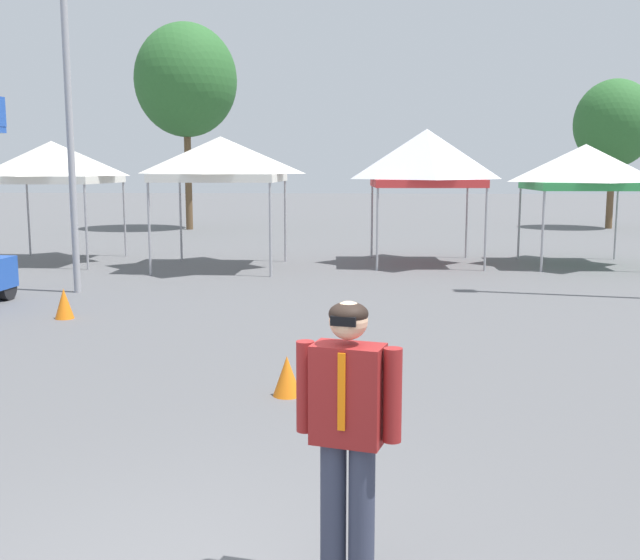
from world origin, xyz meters
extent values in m
cylinder|color=#9E9EA3|center=(-6.08, 14.45, 1.16)|extent=(0.06, 0.06, 2.32)
cylinder|color=#9E9EA3|center=(-8.89, 17.35, 1.16)|extent=(0.06, 0.06, 2.32)
cylinder|color=#9E9EA3|center=(-6.03, 17.30, 1.16)|extent=(0.06, 0.06, 2.32)
pyramid|color=white|center=(-7.48, 15.90, 2.78)|extent=(3.05, 3.05, 0.91)
cube|color=white|center=(-7.48, 15.90, 2.22)|extent=(3.02, 3.02, 0.20)
cylinder|color=#9E9EA3|center=(-4.20, 13.53, 1.20)|extent=(0.06, 0.06, 2.39)
cylinder|color=#9E9EA3|center=(-1.32, 13.50, 1.20)|extent=(0.06, 0.06, 2.39)
cylinder|color=#9E9EA3|center=(-4.18, 16.41, 1.20)|extent=(0.06, 0.06, 2.39)
cylinder|color=#9E9EA3|center=(-1.29, 16.38, 1.20)|extent=(0.06, 0.06, 2.39)
pyramid|color=white|center=(-2.75, 14.96, 2.85)|extent=(3.06, 3.06, 0.91)
cube|color=white|center=(-2.75, 14.96, 2.29)|extent=(3.03, 3.03, 0.20)
cylinder|color=#9E9EA3|center=(1.18, 14.73, 1.12)|extent=(0.06, 0.06, 2.24)
cylinder|color=#9E9EA3|center=(3.85, 14.86, 1.12)|extent=(0.06, 0.06, 2.24)
cylinder|color=#9E9EA3|center=(1.05, 17.40, 1.12)|extent=(0.06, 0.06, 2.24)
cylinder|color=#9E9EA3|center=(3.72, 17.53, 1.12)|extent=(0.06, 0.06, 2.24)
pyramid|color=white|center=(2.45, 16.13, 2.89)|extent=(2.94, 2.94, 1.29)
cube|color=red|center=(2.45, 16.13, 2.14)|extent=(2.91, 2.91, 0.20)
cylinder|color=#9E9EA3|center=(5.21, 14.76, 1.09)|extent=(0.06, 0.06, 2.17)
cylinder|color=#9E9EA3|center=(5.16, 17.42, 1.09)|extent=(0.06, 0.06, 2.17)
cylinder|color=#9E9EA3|center=(7.83, 17.47, 1.09)|extent=(0.06, 0.06, 2.17)
pyramid|color=white|center=(6.52, 16.12, 2.66)|extent=(2.85, 2.85, 0.96)
cube|color=green|center=(6.52, 16.12, 2.07)|extent=(2.82, 2.82, 0.20)
cylinder|color=black|center=(-6.03, 10.05, 0.24)|extent=(0.21, 0.49, 0.48)
cylinder|color=#33384C|center=(0.77, 0.44, 0.46)|extent=(0.16, 0.16, 0.92)
cylinder|color=#33384C|center=(0.94, 0.39, 0.46)|extent=(0.16, 0.16, 0.92)
cube|color=maroon|center=(0.85, 0.42, 1.22)|extent=(0.47, 0.34, 0.60)
cylinder|color=maroon|center=(0.59, 0.49, 1.24)|extent=(0.11, 0.11, 0.56)
cylinder|color=maroon|center=(1.11, 0.35, 1.24)|extent=(0.11, 0.11, 0.56)
sphere|color=#D8A884|center=(0.85, 0.42, 1.67)|extent=(0.23, 0.23, 0.23)
ellipsoid|color=black|center=(0.85, 0.42, 1.71)|extent=(0.23, 0.23, 0.14)
cube|color=black|center=(0.82, 0.32, 1.68)|extent=(0.15, 0.06, 0.06)
cube|color=orange|center=(0.82, 0.29, 1.27)|extent=(0.05, 0.02, 0.46)
cylinder|color=#9E9EA3|center=(-5.01, 11.04, 4.12)|extent=(0.14, 0.14, 8.23)
cylinder|color=brown|center=(-6.43, 26.77, 2.18)|extent=(0.28, 0.28, 4.37)
ellipsoid|color=#2D662D|center=(-6.43, 26.77, 6.01)|extent=(4.10, 4.10, 4.51)
cylinder|color=brown|center=(11.02, 28.38, 1.51)|extent=(0.28, 0.28, 3.02)
ellipsoid|color=#2D662D|center=(11.02, 28.38, 4.33)|extent=(3.27, 3.27, 3.60)
cone|color=orange|center=(-4.19, 8.36, 0.26)|extent=(0.32, 0.32, 0.52)
cone|color=orange|center=(0.06, 4.26, 0.23)|extent=(0.32, 0.32, 0.46)
camera|label=1|loc=(0.97, -3.89, 2.55)|focal=42.26mm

